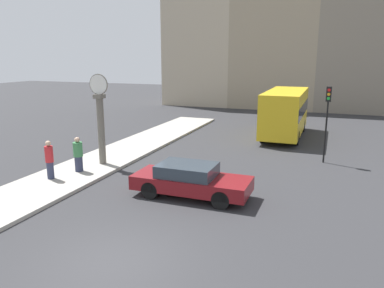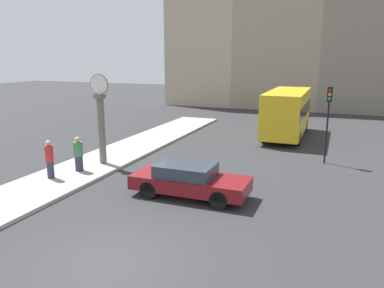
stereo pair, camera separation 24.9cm
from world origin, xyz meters
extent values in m
plane|color=#2D2D30|center=(0.00, 0.00, 0.00)|extent=(120.00, 120.00, 0.00)
cube|color=#A39E93|center=(-5.90, 10.48, 0.07)|extent=(3.18, 24.96, 0.15)
cube|color=#B7A88E|center=(-9.25, 33.48, 8.12)|extent=(7.71, 5.00, 16.24)
cube|color=gray|center=(-1.00, 33.48, 7.31)|extent=(8.79, 5.00, 14.62)
cube|color=gray|center=(8.25, 33.48, 9.46)|extent=(9.72, 5.00, 18.92)
cube|color=maroon|center=(0.26, 5.34, 0.57)|extent=(4.63, 1.80, 0.55)
cube|color=#2D3842|center=(0.07, 5.34, 1.09)|extent=(2.22, 1.62, 0.48)
cylinder|color=black|center=(1.70, 6.13, 0.35)|extent=(0.69, 0.22, 0.69)
cylinder|color=black|center=(1.70, 4.55, 0.35)|extent=(0.69, 0.22, 0.69)
cylinder|color=black|center=(-1.18, 6.13, 0.35)|extent=(0.69, 0.22, 0.69)
cylinder|color=black|center=(-1.18, 4.55, 0.35)|extent=(0.69, 0.22, 0.69)
cube|color=gold|center=(2.20, 18.28, 1.77)|extent=(2.41, 7.41, 2.81)
cube|color=#1E232D|center=(2.20, 18.28, 1.97)|extent=(2.43, 7.26, 0.83)
cylinder|color=black|center=(3.27, 20.58, 0.45)|extent=(0.28, 0.90, 0.90)
cylinder|color=black|center=(1.14, 20.58, 0.45)|extent=(0.28, 0.90, 0.90)
cylinder|color=black|center=(3.27, 15.99, 0.45)|extent=(0.28, 0.90, 0.90)
cylinder|color=black|center=(1.14, 15.99, 0.45)|extent=(0.28, 0.90, 0.90)
cylinder|color=black|center=(5.00, 12.39, 1.60)|extent=(0.09, 0.09, 3.21)
cube|color=black|center=(5.00, 12.39, 3.59)|extent=(0.26, 0.20, 0.76)
cylinder|color=red|center=(5.00, 12.27, 3.79)|extent=(0.15, 0.04, 0.15)
cylinder|color=orange|center=(5.00, 12.27, 3.59)|extent=(0.15, 0.04, 0.15)
cylinder|color=green|center=(5.00, 12.27, 3.38)|extent=(0.15, 0.04, 0.15)
cylinder|color=#666056|center=(-5.45, 7.71, 1.79)|extent=(0.34, 0.34, 3.29)
cube|color=#666056|center=(-5.45, 7.71, 3.54)|extent=(0.45, 0.45, 0.21)
cylinder|color=#666056|center=(-5.45, 7.71, 4.12)|extent=(1.01, 0.04, 1.01)
cylinder|color=white|center=(-5.45, 7.71, 4.12)|extent=(0.94, 0.06, 0.94)
cylinder|color=#2D334C|center=(-6.23, 4.83, 0.53)|extent=(0.30, 0.30, 0.76)
cylinder|color=red|center=(-6.23, 4.83, 1.27)|extent=(0.35, 0.35, 0.71)
sphere|color=tan|center=(-6.23, 4.83, 1.74)|extent=(0.24, 0.24, 0.24)
cylinder|color=#2D334C|center=(-5.75, 6.19, 0.51)|extent=(0.37, 0.37, 0.72)
cylinder|color=#387A47|center=(-5.75, 6.19, 1.20)|extent=(0.43, 0.43, 0.67)
sphere|color=tan|center=(-5.75, 6.19, 1.66)|extent=(0.25, 0.25, 0.25)
camera|label=1|loc=(5.24, -7.76, 5.44)|focal=35.00mm
camera|label=2|loc=(5.47, -7.67, 5.44)|focal=35.00mm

